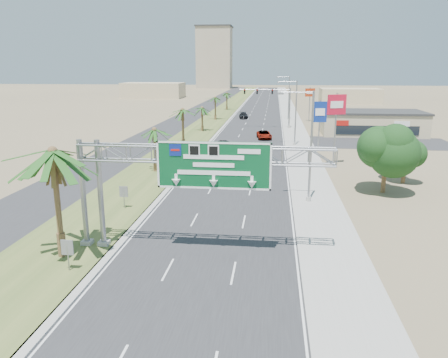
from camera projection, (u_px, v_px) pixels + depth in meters
ground at (175, 342)px, 19.56m from camera, size 600.00×600.00×0.00m
road at (260, 110)px, 125.45m from camera, size 12.00×300.00×0.02m
sidewalk_right at (289, 111)px, 124.50m from camera, size 4.00×300.00×0.10m
median_grass at (225, 110)px, 126.53m from camera, size 7.00×300.00×0.12m
opposing_road at (201, 110)px, 127.31m from camera, size 8.00×300.00×0.02m
sign_gantry at (190, 163)px, 27.73m from camera, size 16.75×1.24×7.50m
palm_near at (53, 152)px, 26.56m from camera, size 5.70×5.70×8.35m
palm_row_b at (154, 131)px, 50.20m from camera, size 3.99×3.99×5.95m
palm_row_c at (183, 111)px, 65.41m from camera, size 3.99×3.99×6.75m
palm_row_d at (202, 108)px, 83.04m from camera, size 3.99×3.99×5.45m
palm_row_e at (215, 98)px, 101.17m from camera, size 3.99×3.99×6.15m
palm_row_f at (227, 94)px, 125.33m from camera, size 3.99×3.99×5.75m
streetlight_near at (309, 151)px, 38.78m from camera, size 3.27×0.44×10.00m
streetlight_mid at (294, 116)px, 67.65m from camera, size 3.27×0.44×10.00m
streetlight_far at (288, 99)px, 102.31m from camera, size 3.27×0.44×10.00m
signal_mast at (279, 104)px, 87.08m from camera, size 10.28×0.71×8.00m
store_building at (371, 123)px, 80.18m from camera, size 18.00×10.00×4.00m
oak_near at (387, 147)px, 41.82m from camera, size 4.50×4.50×6.80m
oak_far at (406, 148)px, 45.52m from camera, size 3.50×3.50×5.60m
median_signback_a at (67, 250)px, 25.83m from camera, size 0.75×0.08×2.08m
median_signback_b at (124, 193)px, 37.46m from camera, size 0.75×0.08×2.08m
tower_distant at (214, 58)px, 259.40m from camera, size 20.00×16.00×35.00m
building_distant_left at (153, 90)px, 177.78m from camera, size 24.00×14.00×6.00m
building_distant_right at (350, 96)px, 150.42m from camera, size 20.00×12.00×5.00m
car_left_lane at (222, 145)px, 64.67m from camera, size 2.26×4.55×1.49m
car_mid_lane at (251, 154)px, 57.94m from camera, size 1.82×4.73×1.54m
car_right_lane at (264, 135)px, 75.10m from camera, size 2.90×5.22×1.38m
car_far at (244, 116)px, 105.32m from camera, size 2.60×5.06×1.40m
pole_sign_red_near at (336, 109)px, 52.86m from camera, size 2.34×1.16×9.00m
pole_sign_blue at (320, 114)px, 63.79m from camera, size 2.02×0.64×7.35m
pole_sign_red_far at (310, 95)px, 98.21m from camera, size 2.21×0.76×7.61m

